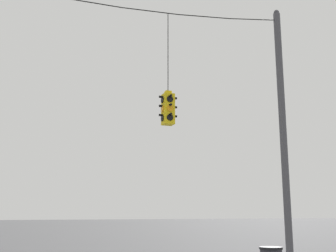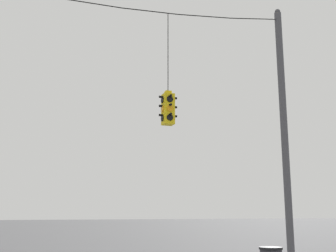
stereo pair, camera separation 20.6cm
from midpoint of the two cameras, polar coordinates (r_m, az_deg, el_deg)
utility_pole_right at (r=14.75m, az=14.95°, el=-1.03°), size 0.24×0.24×9.06m
traffic_light_near_right_pole at (r=13.00m, az=-0.45°, el=2.43°), size 0.58×0.58×3.69m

